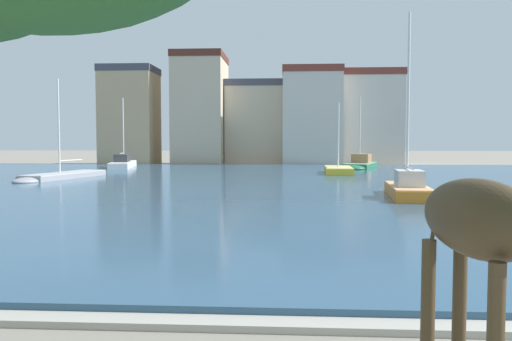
{
  "coord_description": "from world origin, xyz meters",
  "views": [
    {
      "loc": [
        3.22,
        1.21,
        2.9
      ],
      "look_at": [
        2.47,
        13.23,
        2.2
      ],
      "focal_mm": 36.02,
      "sensor_mm": 36.0,
      "label": 1
    }
  ],
  "objects_px": {
    "sailboat_orange": "(407,189)",
    "sailboat_white": "(124,164)",
    "sailboat_green": "(360,165)",
    "sailboat_grey": "(58,177)",
    "giraffe_statue": "(487,230)",
    "sailboat_yellow": "(338,171)"
  },
  "relations": [
    {
      "from": "sailboat_orange",
      "to": "sailboat_white",
      "type": "bearing_deg",
      "value": 130.95
    },
    {
      "from": "giraffe_statue",
      "to": "sailboat_green",
      "type": "relative_size",
      "value": 0.5
    },
    {
      "from": "sailboat_green",
      "to": "sailboat_grey",
      "type": "bearing_deg",
      "value": -145.47
    },
    {
      "from": "sailboat_green",
      "to": "sailboat_white",
      "type": "relative_size",
      "value": 0.92
    },
    {
      "from": "sailboat_green",
      "to": "sailboat_grey",
      "type": "height_order",
      "value": "sailboat_grey"
    },
    {
      "from": "giraffe_statue",
      "to": "sailboat_yellow",
      "type": "height_order",
      "value": "sailboat_yellow"
    },
    {
      "from": "sailboat_white",
      "to": "sailboat_grey",
      "type": "bearing_deg",
      "value": -88.5
    },
    {
      "from": "sailboat_green",
      "to": "sailboat_yellow",
      "type": "bearing_deg",
      "value": -109.64
    },
    {
      "from": "sailboat_orange",
      "to": "sailboat_white",
      "type": "relative_size",
      "value": 1.0
    },
    {
      "from": "sailboat_white",
      "to": "sailboat_grey",
      "type": "relative_size",
      "value": 1.0
    },
    {
      "from": "sailboat_green",
      "to": "sailboat_yellow",
      "type": "relative_size",
      "value": 1.27
    },
    {
      "from": "giraffe_statue",
      "to": "sailboat_green",
      "type": "distance_m",
      "value": 46.39
    },
    {
      "from": "sailboat_orange",
      "to": "sailboat_grey",
      "type": "bearing_deg",
      "value": 155.6
    },
    {
      "from": "giraffe_statue",
      "to": "sailboat_white",
      "type": "height_order",
      "value": "sailboat_white"
    },
    {
      "from": "sailboat_yellow",
      "to": "sailboat_grey",
      "type": "bearing_deg",
      "value": -158.87
    },
    {
      "from": "sailboat_green",
      "to": "sailboat_white",
      "type": "distance_m",
      "value": 23.47
    },
    {
      "from": "giraffe_statue",
      "to": "sailboat_green",
      "type": "height_order",
      "value": "sailboat_green"
    },
    {
      "from": "giraffe_statue",
      "to": "sailboat_orange",
      "type": "xyz_separation_m",
      "value": [
        3.95,
        20.34,
        -1.56
      ]
    },
    {
      "from": "giraffe_statue",
      "to": "sailboat_grey",
      "type": "relative_size",
      "value": 0.46
    },
    {
      "from": "giraffe_statue",
      "to": "sailboat_yellow",
      "type": "xyz_separation_m",
      "value": [
        2.38,
        38.0,
        -1.72
      ]
    },
    {
      "from": "giraffe_statue",
      "to": "sailboat_yellow",
      "type": "distance_m",
      "value": 38.11
    },
    {
      "from": "sailboat_grey",
      "to": "sailboat_yellow",
      "type": "bearing_deg",
      "value": 21.13
    }
  ]
}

